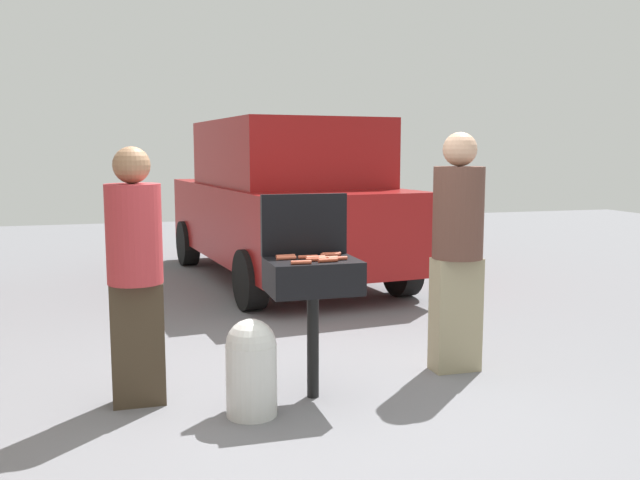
# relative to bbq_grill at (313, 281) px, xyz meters

# --- Properties ---
(ground_plane) EXTENTS (24.00, 24.00, 0.00)m
(ground_plane) POSITION_rel_bbq_grill_xyz_m (-0.04, -0.03, -0.80)
(ground_plane) COLOR slate
(bbq_grill) EXTENTS (0.60, 0.44, 0.94)m
(bbq_grill) POSITION_rel_bbq_grill_xyz_m (0.00, 0.00, 0.00)
(bbq_grill) COLOR black
(bbq_grill) RESTS_ON ground
(grill_lid_open) EXTENTS (0.60, 0.05, 0.42)m
(grill_lid_open) POSITION_rel_bbq_grill_xyz_m (0.00, 0.22, 0.35)
(grill_lid_open) COLOR black
(grill_lid_open) RESTS_ON bbq_grill
(hot_dog_0) EXTENTS (0.13, 0.04, 0.03)m
(hot_dog_0) POSITION_rel_bbq_grill_xyz_m (-0.16, 0.10, 0.16)
(hot_dog_0) COLOR #C6593D
(hot_dog_0) RESTS_ON bbq_grill
(hot_dog_1) EXTENTS (0.13, 0.03, 0.03)m
(hot_dog_1) POSITION_rel_bbq_grill_xyz_m (-0.17, 0.03, 0.16)
(hot_dog_1) COLOR #C6593D
(hot_dog_1) RESTS_ON bbq_grill
(hot_dog_2) EXTENTS (0.13, 0.04, 0.03)m
(hot_dog_2) POSITION_rel_bbq_grill_xyz_m (-0.12, -0.17, 0.16)
(hot_dog_2) COLOR #B74C33
(hot_dog_2) RESTS_ON bbq_grill
(hot_dog_3) EXTENTS (0.13, 0.04, 0.03)m
(hot_dog_3) POSITION_rel_bbq_grill_xyz_m (0.02, -0.01, 0.16)
(hot_dog_3) COLOR #C6593D
(hot_dog_3) RESTS_ON bbq_grill
(hot_dog_4) EXTENTS (0.13, 0.04, 0.03)m
(hot_dog_4) POSITION_rel_bbq_grill_xyz_m (0.15, -0.08, 0.16)
(hot_dog_4) COLOR #B74C33
(hot_dog_4) RESTS_ON bbq_grill
(hot_dog_5) EXTENTS (0.13, 0.04, 0.03)m
(hot_dog_5) POSITION_rel_bbq_grill_xyz_m (-0.00, -0.08, 0.16)
(hot_dog_5) COLOR #AD4228
(hot_dog_5) RESTS_ON bbq_grill
(hot_dog_6) EXTENTS (0.13, 0.04, 0.03)m
(hot_dog_6) POSITION_rel_bbq_grill_xyz_m (-0.02, 0.03, 0.16)
(hot_dog_6) COLOR #B74C33
(hot_dog_6) RESTS_ON bbq_grill
(hot_dog_7) EXTENTS (0.13, 0.03, 0.03)m
(hot_dog_7) POSITION_rel_bbq_grill_xyz_m (0.09, -0.05, 0.16)
(hot_dog_7) COLOR #C6593D
(hot_dog_7) RESTS_ON bbq_grill
(hot_dog_8) EXTENTS (0.13, 0.03, 0.03)m
(hot_dog_8) POSITION_rel_bbq_grill_xyz_m (0.06, -0.13, 0.16)
(hot_dog_8) COLOR #AD4228
(hot_dog_8) RESTS_ON bbq_grill
(hot_dog_9) EXTENTS (0.13, 0.03, 0.03)m
(hot_dog_9) POSITION_rel_bbq_grill_xyz_m (0.16, 0.12, 0.16)
(hot_dog_9) COLOR #B74C33
(hot_dog_9) RESTS_ON bbq_grill
(hot_dog_10) EXTENTS (0.13, 0.03, 0.03)m
(hot_dog_10) POSITION_rel_bbq_grill_xyz_m (0.14, 0.08, 0.16)
(hot_dog_10) COLOR #B74C33
(hot_dog_10) RESTS_ON bbq_grill
(propane_tank) EXTENTS (0.32, 0.32, 0.62)m
(propane_tank) POSITION_rel_bbq_grill_xyz_m (-0.46, -0.20, -0.47)
(propane_tank) COLOR silver
(propane_tank) RESTS_ON ground
(person_left) EXTENTS (0.35, 0.35, 1.68)m
(person_left) POSITION_rel_bbq_grill_xyz_m (-1.13, 0.20, 0.12)
(person_left) COLOR #3F3323
(person_left) RESTS_ON ground
(person_right) EXTENTS (0.38, 0.38, 1.79)m
(person_right) POSITION_rel_bbq_grill_xyz_m (1.19, 0.26, 0.17)
(person_right) COLOR gray
(person_right) RESTS_ON ground
(parked_minivan) EXTENTS (2.45, 4.59, 2.02)m
(parked_minivan) POSITION_rel_bbq_grill_xyz_m (0.78, 4.20, 0.23)
(parked_minivan) COLOR maroon
(parked_minivan) RESTS_ON ground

